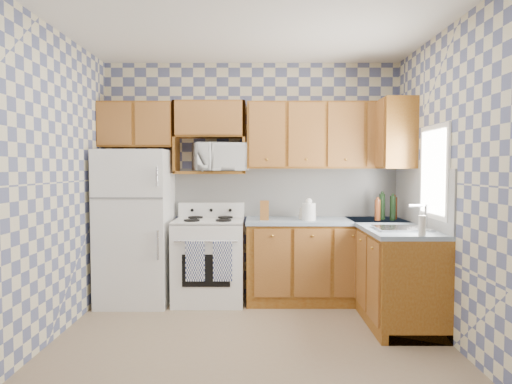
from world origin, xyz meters
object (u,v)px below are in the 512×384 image
(refrigerator, at_px, (136,227))
(electric_kettle, at_px, (309,212))
(stove_body, at_px, (209,261))
(microwave, at_px, (220,157))

(refrigerator, relative_size, electric_kettle, 9.03)
(refrigerator, relative_size, stove_body, 1.87)
(refrigerator, bearing_deg, microwave, 7.75)
(stove_body, relative_size, electric_kettle, 4.84)
(refrigerator, relative_size, microwave, 2.95)
(stove_body, distance_m, electric_kettle, 1.23)
(electric_kettle, bearing_deg, stove_body, 175.66)
(microwave, height_order, electric_kettle, microwave)
(electric_kettle, bearing_deg, microwave, 169.42)
(refrigerator, bearing_deg, stove_body, 1.78)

